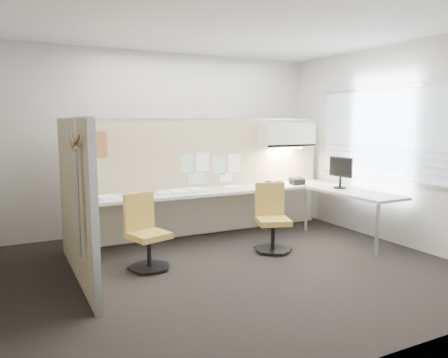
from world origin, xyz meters
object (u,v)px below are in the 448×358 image
phone (297,181)px  chair_left (146,234)px  chair_right (272,220)px  desk (241,198)px  monitor (341,171)px

phone → chair_left: bearing=-159.7°
chair_right → desk: bearing=113.4°
chair_left → phone: size_ratio=3.90×
monitor → phone: (-0.33, 0.63, -0.22)m
desk → monitor: size_ratio=8.59×
chair_right → monitor: bearing=26.0°
chair_left → chair_right: bearing=-18.6°
chair_left → desk: bearing=5.7°
desk → chair_right: size_ratio=4.48×
desk → monitor: (1.37, -0.58, 0.40)m
chair_right → monitor: 1.45m
monitor → chair_left: bearing=88.3°
desk → phone: size_ratio=17.80×
chair_left → monitor: monitor is taller
chair_right → monitor: size_ratio=1.92×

